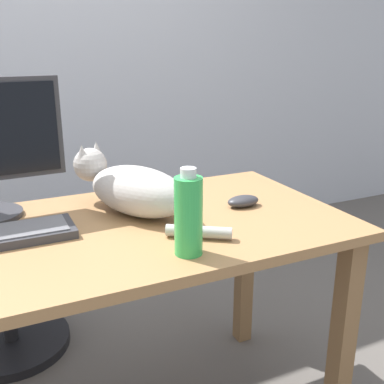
% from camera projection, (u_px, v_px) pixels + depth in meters
% --- Properties ---
extents(back_wall, '(6.00, 0.04, 2.60)m').
position_uv_depth(back_wall, '(7.00, 33.00, 2.46)').
color(back_wall, silver).
rests_on(back_wall, ground_plane).
extents(desk, '(1.59, 0.71, 0.75)m').
position_uv_depth(desk, '(81.00, 267.00, 1.33)').
color(desk, '#9E7247').
rests_on(desk, ground_plane).
extents(cat, '(0.33, 0.56, 0.20)m').
position_uv_depth(cat, '(132.00, 188.00, 1.43)').
color(cat, '#B2ADA8').
rests_on(cat, desk).
extents(computer_mouse, '(0.11, 0.06, 0.04)m').
position_uv_depth(computer_mouse, '(243.00, 201.00, 1.51)').
color(computer_mouse, '#333338').
rests_on(computer_mouse, desk).
extents(water_bottle, '(0.07, 0.07, 0.22)m').
position_uv_depth(water_bottle, '(188.00, 215.00, 1.14)').
color(water_bottle, green).
rests_on(water_bottle, desk).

